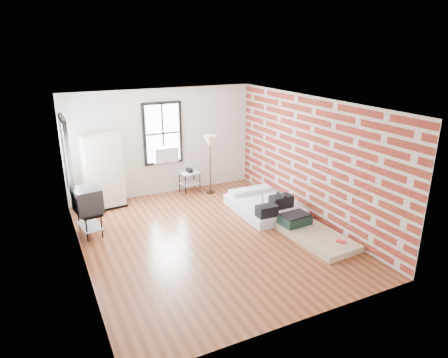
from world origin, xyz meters
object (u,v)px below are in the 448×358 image
side_table (190,176)px  floor_lamp (210,144)px  mattress_bare (312,233)px  mattress_main (265,206)px  wardrobe (103,172)px  tv_stand (88,202)px

side_table → floor_lamp: size_ratio=0.42×
side_table → floor_lamp: floor_lamp is taller
mattress_bare → side_table: size_ratio=2.61×
mattress_main → wardrobe: size_ratio=0.98×
mattress_main → floor_lamp: size_ratio=1.13×
mattress_bare → floor_lamp: floor_lamp is taller
mattress_main → tv_stand: 4.05m
floor_lamp → mattress_main: bearing=-69.8°
mattress_bare → wardrobe: wardrobe is taller
mattress_main → side_table: 2.36m
mattress_main → floor_lamp: bearing=110.4°
wardrobe → tv_stand: wardrobe is taller
side_table → tv_stand: 3.19m
floor_lamp → tv_stand: size_ratio=1.54×
mattress_bare → tv_stand: 4.73m
floor_lamp → mattress_bare: bearing=-76.2°
floor_lamp → wardrobe: bearing=175.2°
tv_stand → side_table: bearing=19.3°
mattress_main → side_table: size_ratio=2.70×
wardrobe → side_table: 2.31m
mattress_main → side_table: side_table is taller
mattress_main → wardrobe: wardrobe is taller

